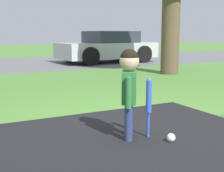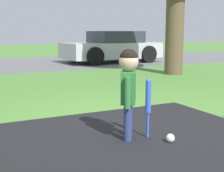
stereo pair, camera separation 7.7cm
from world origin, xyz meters
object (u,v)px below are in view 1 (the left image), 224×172
object	(u,v)px
child	(129,81)
parked_car	(107,47)
sports_ball	(171,138)
baseball_bat	(149,99)

from	to	relation	value
child	parked_car	size ratio (longest dim) A/B	0.25
sports_ball	parked_car	xyz separation A→B (m)	(3.63, 8.68, 0.55)
child	sports_ball	xyz separation A→B (m)	(0.34, -0.31, -0.60)
baseball_bat	parked_car	distance (m)	9.24
child	parked_car	distance (m)	9.26
baseball_bat	sports_ball	world-z (taller)	baseball_bat
child	baseball_bat	world-z (taller)	child
baseball_bat	parked_car	xyz separation A→B (m)	(3.76, 8.44, 0.16)
sports_ball	parked_car	world-z (taller)	parked_car
child	baseball_bat	xyz separation A→B (m)	(0.21, -0.07, -0.21)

